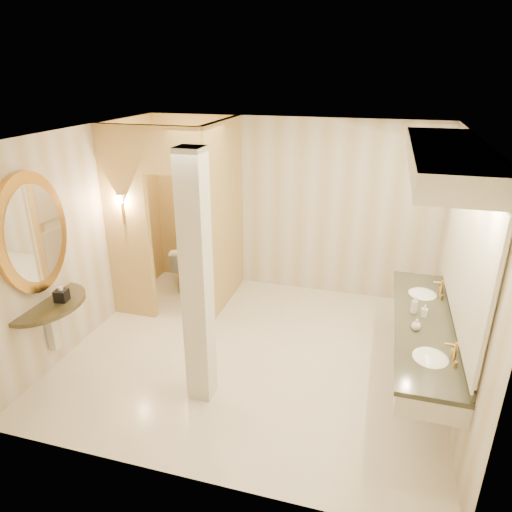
{
  "coord_description": "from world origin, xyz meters",
  "views": [
    {
      "loc": [
        1.36,
        -4.69,
        3.34
      ],
      "look_at": [
        -0.02,
        0.2,
        1.24
      ],
      "focal_mm": 32.0,
      "sensor_mm": 36.0,
      "label": 1
    }
  ],
  "objects": [
    {
      "name": "toilet_closet",
      "position": [
        -1.11,
        0.97,
        1.39
      ],
      "size": [
        1.5,
        1.55,
        2.7
      ],
      "color": "tan",
      "rests_on": "floor"
    },
    {
      "name": "vanity",
      "position": [
        1.98,
        -0.2,
        1.63
      ],
      "size": [
        0.75,
        2.66,
        2.09
      ],
      "color": "beige",
      "rests_on": "floor"
    },
    {
      "name": "pillar",
      "position": [
        -0.32,
        -0.9,
        1.35
      ],
      "size": [
        0.26,
        0.26,
        2.7
      ],
      "primitive_type": "cube",
      "color": "beige",
      "rests_on": "floor"
    },
    {
      "name": "wall_back",
      "position": [
        0.0,
        2.0,
        1.35
      ],
      "size": [
        4.5,
        0.02,
        2.7
      ],
      "primitive_type": "cube",
      "color": "beige",
      "rests_on": "floor"
    },
    {
      "name": "toilet",
      "position": [
        -1.62,
        1.56,
        0.36
      ],
      "size": [
        0.61,
        0.8,
        0.72
      ],
      "primitive_type": "imported",
      "rotation": [
        0.0,
        0.0,
        3.47
      ],
      "color": "white",
      "rests_on": "floor"
    },
    {
      "name": "soap_bottle_a",
      "position": [
        1.93,
        -0.09,
        0.94
      ],
      "size": [
        0.07,
        0.07,
        0.14
      ],
      "primitive_type": "imported",
      "rotation": [
        0.0,
        0.0,
        -0.12
      ],
      "color": "beige",
      "rests_on": "vanity"
    },
    {
      "name": "tissue_box",
      "position": [
        -2.03,
        -0.84,
        0.94
      ],
      "size": [
        0.16,
        0.16,
        0.14
      ],
      "primitive_type": "cube",
      "rotation": [
        0.0,
        0.0,
        0.18
      ],
      "color": "black",
      "rests_on": "console_shelf"
    },
    {
      "name": "floor",
      "position": [
        0.0,
        0.0,
        0.0
      ],
      "size": [
        4.5,
        4.5,
        0.0
      ],
      "primitive_type": "plane",
      "color": "#F0E4CF",
      "rests_on": "ground"
    },
    {
      "name": "soap_bottle_c",
      "position": [
        1.83,
        -0.04,
        0.98
      ],
      "size": [
        0.1,
        0.1,
        0.2
      ],
      "primitive_type": "imported",
      "rotation": [
        0.0,
        0.0,
        0.36
      ],
      "color": "#C6B28C",
      "rests_on": "vanity"
    },
    {
      "name": "wall_left",
      "position": [
        -2.25,
        0.0,
        1.35
      ],
      "size": [
        0.02,
        4.0,
        2.7
      ],
      "primitive_type": "cube",
      "color": "beige",
      "rests_on": "floor"
    },
    {
      "name": "soap_bottle_b",
      "position": [
        1.84,
        -0.39,
        0.94
      ],
      "size": [
        0.1,
        0.1,
        0.12
      ],
      "primitive_type": "imported",
      "rotation": [
        0.0,
        0.0,
        -0.05
      ],
      "color": "silver",
      "rests_on": "vanity"
    },
    {
      "name": "wall_sconce",
      "position": [
        -1.93,
        0.43,
        1.73
      ],
      "size": [
        0.14,
        0.14,
        0.42
      ],
      "color": "#B9863B",
      "rests_on": "toilet_closet"
    },
    {
      "name": "wall_front",
      "position": [
        0.0,
        -2.0,
        1.35
      ],
      "size": [
        4.5,
        0.02,
        2.7
      ],
      "primitive_type": "cube",
      "color": "beige",
      "rests_on": "floor"
    },
    {
      "name": "wall_right",
      "position": [
        2.25,
        0.0,
        1.35
      ],
      "size": [
        0.02,
        4.0,
        2.7
      ],
      "primitive_type": "cube",
      "color": "beige",
      "rests_on": "floor"
    },
    {
      "name": "ceiling",
      "position": [
        0.0,
        0.0,
        2.7
      ],
      "size": [
        4.5,
        4.5,
        0.0
      ],
      "primitive_type": "plane",
      "rotation": [
        3.14,
        0.0,
        0.0
      ],
      "color": "white",
      "rests_on": "wall_back"
    },
    {
      "name": "console_shelf",
      "position": [
        -2.21,
        -0.91,
        1.35
      ],
      "size": [
        1.04,
        1.04,
        1.97
      ],
      "color": "black",
      "rests_on": "floor"
    }
  ]
}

